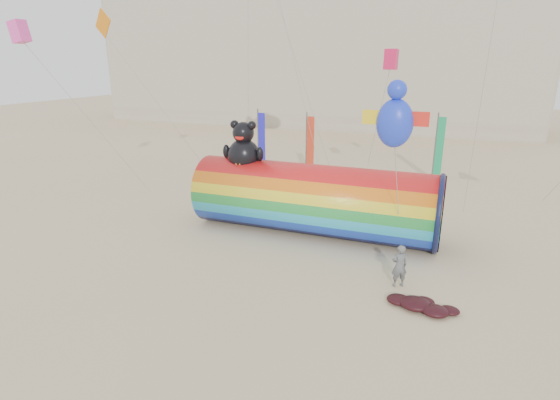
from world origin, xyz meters
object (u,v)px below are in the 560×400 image
(kite_handler, at_px, (399,266))
(fabric_bundle, at_px, (421,305))
(hotel_building, at_px, (311,50))
(windsock_assembly, at_px, (314,198))

(kite_handler, height_order, fabric_bundle, kite_handler)
(hotel_building, xyz_separation_m, kite_handler, (18.44, -46.48, -9.41))
(kite_handler, relative_size, fabric_bundle, 0.69)
(hotel_building, xyz_separation_m, windsock_assembly, (13.48, -42.09, -8.37))
(windsock_assembly, bearing_deg, fabric_bundle, -44.59)
(windsock_assembly, xyz_separation_m, kite_handler, (4.96, -4.39, -1.04))
(kite_handler, xyz_separation_m, fabric_bundle, (1.00, -1.48, -0.73))
(fabric_bundle, bearing_deg, hotel_building, 112.06)
(hotel_building, height_order, kite_handler, hotel_building)
(hotel_building, distance_m, windsock_assembly, 44.98)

